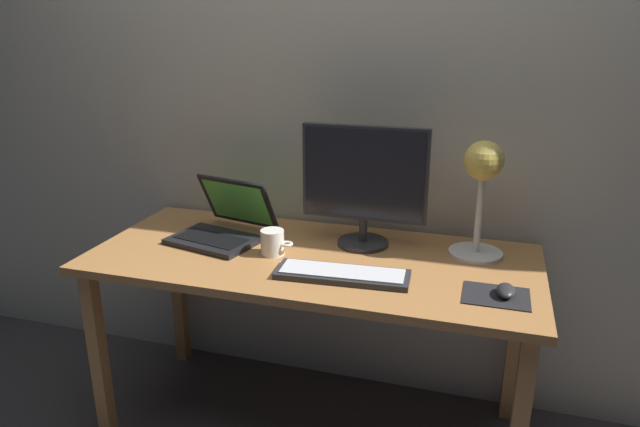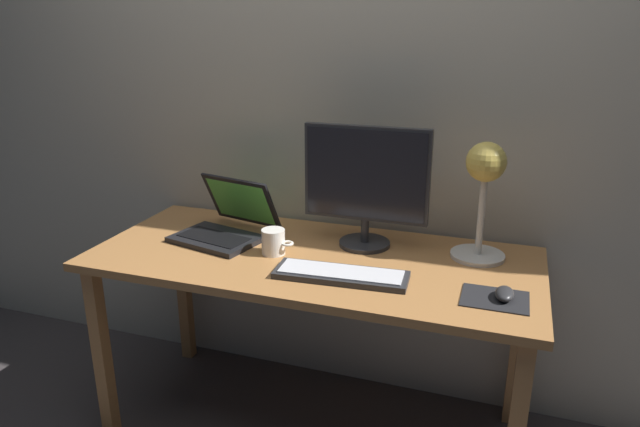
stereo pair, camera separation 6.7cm
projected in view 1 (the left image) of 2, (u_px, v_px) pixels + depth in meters
The scene contains 10 objects.
ground_plane at pixel (313, 426), 2.31m from camera, with size 4.80×4.80×0.00m, color #383333.
back_wall at pixel (342, 86), 2.26m from camera, with size 4.80×0.06×2.60m, color #B2A893.
desk at pixel (312, 276), 2.10m from camera, with size 1.60×0.70×0.74m.
monitor at pixel (364, 181), 2.09m from camera, with size 0.46×0.19×0.45m.
keyboard_main at pixel (342, 274), 1.89m from camera, with size 0.45×0.17×0.03m.
laptop at pixel (225, 222), 2.23m from camera, with size 0.38×0.39×0.22m.
desk_lamp at pixel (482, 179), 1.99m from camera, with size 0.19×0.19×0.42m.
mousepad at pixel (496, 296), 1.77m from camera, with size 0.20×0.16×0.00m, color black.
mouse at pixel (506, 291), 1.76m from camera, with size 0.06×0.10×0.03m, color #28282B.
coffee_mug at pixel (273, 242), 2.07m from camera, with size 0.12×0.08×0.09m.
Camera 1 is at (0.58, -1.83, 1.55)m, focal length 32.37 mm.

